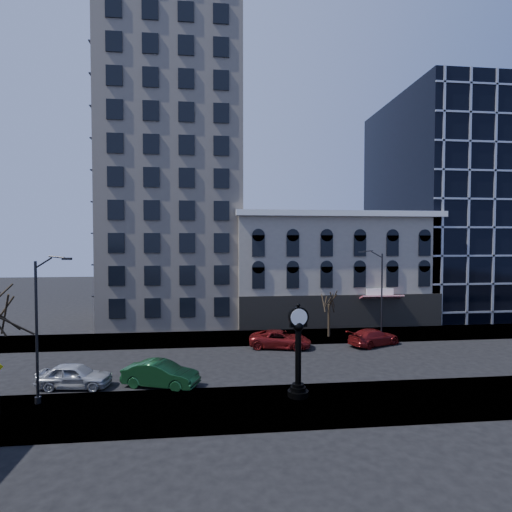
{
  "coord_description": "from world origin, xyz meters",
  "views": [
    {
      "loc": [
        -1.67,
        -29.7,
        9.18
      ],
      "look_at": [
        2.0,
        4.0,
        8.0
      ],
      "focal_mm": 28.0,
      "sensor_mm": 36.0,
      "label": 1
    }
  ],
  "objects": [
    {
      "name": "sidewalk_near",
      "position": [
        0.0,
        -8.0,
        0.06
      ],
      "size": [
        160.0,
        6.0,
        0.12
      ],
      "primitive_type": "cube",
      "color": "gray",
      "rests_on": "ground"
    },
    {
      "name": "glass_office",
      "position": [
        32.0,
        20.91,
        14.0
      ],
      "size": [
        20.0,
        20.15,
        28.0
      ],
      "color": "black",
      "rests_on": "ground"
    },
    {
      "name": "street_clock",
      "position": [
        3.3,
        -6.96,
        2.6
      ],
      "size": [
        1.25,
        1.25,
        5.49
      ],
      "rotation": [
        0.0,
        0.0,
        0.09
      ],
      "color": "black",
      "rests_on": "sidewalk_near"
    },
    {
      "name": "car_near_b",
      "position": [
        -4.98,
        -4.14,
        0.8
      ],
      "size": [
        5.11,
        3.2,
        1.59
      ],
      "primitive_type": "imported",
      "rotation": [
        0.0,
        0.0,
        1.23
      ],
      "color": "#143F1E",
      "rests_on": "ground"
    },
    {
      "name": "victorian_row",
      "position": [
        12.0,
        15.89,
        6.0
      ],
      "size": [
        22.6,
        11.19,
        12.5
      ],
      "color": "#A09684",
      "rests_on": "ground"
    },
    {
      "name": "cream_tower",
      "position": [
        -6.11,
        18.88,
        19.32
      ],
      "size": [
        15.9,
        15.4,
        42.5
      ],
      "color": "beige",
      "rests_on": "ground"
    },
    {
      "name": "bare_tree_far",
      "position": [
        9.4,
        7.32,
        3.87
      ],
      "size": [
        2.9,
        2.9,
        4.98
      ],
      "color": "#302518",
      "rests_on": "sidewalk_far"
    },
    {
      "name": "street_lamp_far",
      "position": [
        13.6,
        6.43,
        6.5
      ],
      "size": [
        2.13,
        0.83,
        8.45
      ],
      "rotation": [
        0.0,
        0.0,
        2.86
      ],
      "color": "black",
      "rests_on": "sidewalk_far"
    },
    {
      "name": "car_near_a",
      "position": [
        -10.35,
        -3.78,
        0.76
      ],
      "size": [
        4.64,
        2.22,
        1.53
      ],
      "primitive_type": "imported",
      "rotation": [
        0.0,
        0.0,
        1.48
      ],
      "color": "#A5A8AD",
      "rests_on": "ground"
    },
    {
      "name": "sidewalk_far",
      "position": [
        0.0,
        8.0,
        0.06
      ],
      "size": [
        160.0,
        6.0,
        0.12
      ],
      "primitive_type": "cube",
      "color": "gray",
      "rests_on": "ground"
    },
    {
      "name": "ground",
      "position": [
        0.0,
        0.0,
        0.0
      ],
      "size": [
        160.0,
        160.0,
        0.0
      ],
      "primitive_type": "plane",
      "color": "black",
      "rests_on": "ground"
    },
    {
      "name": "car_far_b",
      "position": [
        12.56,
        4.14,
        0.73
      ],
      "size": [
        5.41,
        3.85,
        1.45
      ],
      "primitive_type": "imported",
      "rotation": [
        0.0,
        0.0,
        1.98
      ],
      "color": "maroon",
      "rests_on": "ground"
    },
    {
      "name": "street_lamp_near",
      "position": [
        -10.87,
        -6.56,
        6.52
      ],
      "size": [
        2.16,
        0.76,
        8.48
      ],
      "rotation": [
        0.0,
        0.0,
        -0.25
      ],
      "color": "black",
      "rests_on": "sidewalk_near"
    },
    {
      "name": "car_far_a",
      "position": [
        4.15,
        4.21,
        0.74
      ],
      "size": [
        5.79,
        3.67,
        1.49
      ],
      "primitive_type": "imported",
      "rotation": [
        0.0,
        0.0,
        1.33
      ],
      "color": "maroon",
      "rests_on": "ground"
    }
  ]
}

